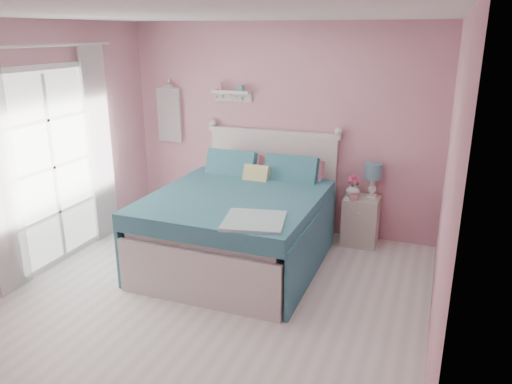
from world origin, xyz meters
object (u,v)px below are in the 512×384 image
Objects in this scene: nightstand at (361,221)px; vase at (353,190)px; table_lamp at (373,174)px; teacup at (354,197)px; bed at (241,223)px.

vase is at bearing 173.92° from nightstand.
nightstand is 1.45× the size of table_lamp.
nightstand is at bearing 59.31° from teacup.
table_lamp is at bearing 20.34° from vase.
bed reaches higher than vase.
vase is (1.07, 0.91, 0.25)m from bed.
vase is (-0.12, 0.01, 0.38)m from nightstand.
table_lamp is at bearing 52.11° from teacup.
nightstand is at bearing -135.95° from table_lamp.
table_lamp reaches higher than vase.
teacup reaches higher than nightstand.
table_lamp is 2.40× the size of vase.
bed is 1.37m from teacup.
nightstand is 0.36m from teacup.
teacup is (0.04, -0.14, -0.05)m from vase.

